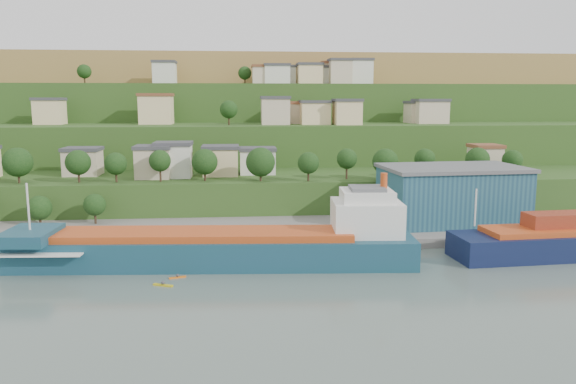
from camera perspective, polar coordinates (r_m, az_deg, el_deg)
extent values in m
plane|color=#4E5E56|center=(96.05, -2.79, -8.56)|extent=(500.00, 500.00, 0.00)
cube|color=slate|center=(125.18, 5.87, -4.35)|extent=(220.00, 26.00, 4.00)
cube|color=#284719|center=(150.30, -3.69, -2.00)|extent=(260.00, 32.00, 20.00)
cube|color=#284719|center=(179.81, -3.95, -0.13)|extent=(280.00, 32.00, 44.00)
cube|color=#284719|center=(209.46, -4.13, 1.21)|extent=(300.00, 32.00, 70.00)
cube|color=olive|center=(282.90, -4.42, 3.32)|extent=(360.00, 120.00, 96.00)
cube|color=beige|center=(156.48, -20.11, 2.79)|extent=(8.85, 7.91, 6.41)
cube|color=#3F3F44|center=(156.14, -20.18, 4.12)|extent=(9.45, 8.51, 0.90)
cube|color=beige|center=(145.55, -13.47, 2.84)|extent=(8.60, 8.06, 7.38)
cube|color=#3F3F44|center=(145.16, -13.53, 4.46)|extent=(9.20, 8.66, 0.90)
cube|color=beige|center=(151.00, -12.86, 2.97)|extent=(7.90, 7.74, 6.76)
cube|color=#3F3F44|center=(150.64, -12.91, 4.42)|extent=(8.50, 8.34, 0.90)
cube|color=silver|center=(145.93, -11.52, 3.08)|extent=(8.84, 7.93, 8.14)
cube|color=#3F3F44|center=(145.52, -11.58, 4.85)|extent=(9.44, 8.53, 0.90)
cube|color=beige|center=(147.66, -6.85, 3.04)|extent=(8.97, 8.54, 6.95)
cube|color=#3F3F44|center=(147.29, -6.88, 4.55)|extent=(9.57, 9.14, 0.90)
cube|color=silver|center=(150.29, -3.12, 3.05)|extent=(9.25, 7.84, 6.17)
cube|color=#3F3F44|center=(149.94, -3.13, 4.39)|extent=(9.85, 8.44, 0.90)
cube|color=beige|center=(163.33, 19.38, 3.12)|extent=(7.31, 7.59, 6.64)
cube|color=brown|center=(163.00, 19.45, 4.44)|extent=(7.91, 8.19, 0.90)
cube|color=beige|center=(190.24, -23.05, 7.45)|extent=(8.35, 7.09, 7.35)
cube|color=#3F3F44|center=(190.20, -23.13, 8.68)|extent=(8.95, 7.69, 0.90)
cube|color=beige|center=(182.62, -13.23, 8.10)|extent=(9.95, 8.70, 8.67)
cube|color=brown|center=(182.60, -13.29, 9.60)|extent=(10.55, 9.30, 0.90)
cube|color=beige|center=(174.64, -1.30, 8.15)|extent=(8.52, 7.47, 7.79)
cube|color=#3F3F44|center=(174.61, -1.31, 9.57)|extent=(9.12, 8.07, 0.90)
cube|color=beige|center=(184.17, 0.61, 7.97)|extent=(9.80, 8.54, 6.22)
cube|color=brown|center=(184.12, 0.61, 9.07)|extent=(10.40, 9.14, 0.90)
cube|color=beige|center=(181.66, 1.16, 7.94)|extent=(7.95, 7.74, 6.19)
cube|color=brown|center=(181.60, 1.17, 9.06)|extent=(8.55, 8.34, 0.90)
cube|color=beige|center=(176.59, 2.72, 7.95)|extent=(8.84, 8.95, 6.53)
cube|color=#3F3F44|center=(176.54, 2.73, 9.15)|extent=(9.44, 9.55, 0.90)
cube|color=beige|center=(174.90, 6.02, 7.97)|extent=(7.92, 8.53, 7.01)
cube|color=#3F3F44|center=(174.86, 6.05, 9.27)|extent=(8.52, 9.13, 0.90)
cube|color=beige|center=(191.78, 13.09, 7.80)|extent=(7.49, 8.68, 6.34)
cube|color=#3F3F44|center=(191.73, 13.13, 8.88)|extent=(8.09, 9.28, 0.90)
cube|color=beige|center=(188.20, 14.25, 7.83)|extent=(9.89, 8.33, 6.98)
cube|color=#3F3F44|center=(188.16, 14.29, 9.03)|extent=(10.49, 8.93, 0.90)
cube|color=silver|center=(212.40, -12.42, 11.63)|extent=(7.85, 8.35, 7.63)
cube|color=#3F3F44|center=(212.63, -12.46, 12.78)|extent=(8.45, 8.95, 0.90)
cube|color=beige|center=(208.15, -2.41, 11.68)|extent=(8.67, 7.94, 6.13)
cube|color=brown|center=(208.33, -2.42, 12.65)|extent=(9.27, 8.54, 0.90)
cube|color=silver|center=(207.93, -1.15, 11.75)|extent=(9.07, 8.09, 6.54)
cube|color=#3F3F44|center=(208.12, -1.15, 12.77)|extent=(9.67, 8.69, 0.90)
cube|color=silver|center=(213.86, -0.58, 11.66)|extent=(9.44, 8.26, 6.35)
cube|color=#3F3F44|center=(214.04, -0.58, 12.63)|extent=(10.04, 8.86, 0.90)
cube|color=beige|center=(209.66, 2.21, 11.77)|extent=(8.83, 8.31, 6.91)
cube|color=#3F3F44|center=(209.87, 2.22, 12.84)|extent=(9.43, 8.91, 0.90)
cube|color=silver|center=(212.36, 3.03, 11.63)|extent=(7.64, 7.08, 6.09)
cube|color=#3F3F44|center=(212.53, 3.04, 12.57)|extent=(8.24, 7.68, 0.90)
cube|color=beige|center=(214.28, 4.67, 11.81)|extent=(8.96, 7.40, 7.74)
cube|color=brown|center=(214.51, 4.69, 12.96)|extent=(9.56, 8.00, 0.90)
cube|color=beige|center=(209.48, 5.28, 11.95)|extent=(7.75, 8.11, 8.40)
cube|color=#3F3F44|center=(209.75, 5.30, 13.22)|extent=(8.35, 8.71, 0.90)
cube|color=silver|center=(214.69, 7.36, 11.89)|extent=(7.79, 8.90, 8.71)
cube|color=#3F3F44|center=(214.97, 7.39, 13.17)|extent=(8.39, 9.50, 0.90)
cylinder|color=#382619|center=(147.37, -25.67, 1.41)|extent=(0.50, 0.50, 3.09)
sphere|color=black|center=(146.99, -25.77, 2.74)|extent=(6.92, 6.92, 6.92)
cylinder|color=#382619|center=(142.94, -20.48, 1.54)|extent=(0.50, 0.50, 3.17)
sphere|color=black|center=(142.57, -20.55, 2.83)|extent=(5.99, 5.99, 5.99)
cylinder|color=#382619|center=(140.54, -17.05, 1.56)|extent=(0.50, 0.50, 3.00)
sphere|color=black|center=(140.19, -17.10, 2.77)|extent=(5.36, 5.36, 5.36)
cylinder|color=#382619|center=(138.71, -12.83, 1.78)|extent=(0.50, 0.50, 3.65)
sphere|color=black|center=(138.33, -12.88, 3.12)|extent=(5.23, 5.23, 5.23)
cylinder|color=#382619|center=(138.32, -8.44, 1.73)|extent=(0.50, 0.50, 2.90)
sphere|color=black|center=(137.94, -8.47, 3.05)|extent=(6.34, 6.34, 6.34)
cylinder|color=#382619|center=(136.50, -2.80, 1.68)|extent=(0.50, 0.50, 2.70)
sphere|color=black|center=(136.10, -2.81, 3.06)|extent=(7.09, 7.09, 7.09)
cylinder|color=#382619|center=(136.16, 2.08, 1.74)|extent=(0.50, 0.50, 3.02)
sphere|color=black|center=(135.80, 2.09, 2.97)|extent=(5.25, 5.25, 5.25)
cylinder|color=#382619|center=(140.31, 5.98, 2.06)|extent=(0.50, 0.50, 3.72)
sphere|color=black|center=(139.94, 6.00, 3.38)|extent=(5.06, 5.06, 5.06)
cylinder|color=#382619|center=(141.36, 9.81, 1.83)|extent=(0.50, 0.50, 2.73)
sphere|color=black|center=(140.99, 9.84, 3.08)|extent=(6.36, 6.36, 6.36)
cylinder|color=#382619|center=(146.21, 13.67, 2.07)|extent=(0.50, 0.50, 3.38)
sphere|color=black|center=(145.86, 13.72, 3.28)|extent=(5.18, 5.18, 5.18)
cylinder|color=#382619|center=(150.02, 18.63, 1.95)|extent=(0.50, 0.50, 2.98)
sphere|color=black|center=(149.67, 18.69, 3.15)|extent=(6.08, 6.08, 6.08)
cylinder|color=#382619|center=(154.72, 21.76, 1.98)|extent=(0.50, 0.50, 2.96)
sphere|color=black|center=(154.41, 21.83, 3.04)|extent=(5.14, 5.14, 5.14)
cylinder|color=#382619|center=(213.83, -4.40, 11.19)|extent=(0.50, 0.50, 3.05)
sphere|color=black|center=(213.94, -4.41, 11.96)|extent=(4.96, 4.96, 4.96)
cylinder|color=#382619|center=(217.16, 5.97, 11.14)|extent=(0.50, 0.50, 3.06)
sphere|color=black|center=(217.27, 5.98, 11.89)|extent=(4.79, 4.79, 4.79)
cylinder|color=#382619|center=(171.90, -6.02, 7.31)|extent=(0.50, 0.50, 3.19)
sphere|color=black|center=(171.82, -6.04, 8.34)|extent=(5.37, 5.37, 5.37)
cylinder|color=#382619|center=(218.22, -19.96, 10.65)|extent=(0.50, 0.50, 3.24)
sphere|color=black|center=(218.34, -20.00, 11.44)|extent=(5.03, 5.03, 5.03)
cube|color=#154450|center=(102.82, -7.45, -6.52)|extent=(72.48, 16.15, 7.19)
cube|color=#B34217|center=(101.86, -8.66, -4.26)|extent=(53.90, 12.85, 1.23)
cube|color=#154450|center=(107.82, -24.70, -4.04)|extent=(8.96, 11.83, 2.05)
cube|color=silver|center=(103.78, 7.97, -2.59)|extent=(12.99, 11.08, 6.16)
cube|color=silver|center=(103.02, 8.02, -0.35)|extent=(9.78, 8.82, 2.05)
cube|color=#595B5E|center=(102.81, 8.04, 0.38)|extent=(6.57, 6.57, 0.62)
cylinder|color=#B34217|center=(103.37, 9.71, 1.08)|extent=(1.31, 1.31, 3.08)
cylinder|color=silver|center=(106.83, -24.89, -1.35)|extent=(0.39, 0.39, 8.22)
cube|color=silver|center=(107.34, -23.06, -5.22)|extent=(15.13, 12.55, 0.26)
cylinder|color=silver|center=(110.51, 18.51, -1.51)|extent=(0.35, 0.35, 7.10)
cube|color=maroon|center=(118.42, 25.67, -2.55)|extent=(12.48, 5.86, 2.64)
cube|color=navy|center=(132.56, 16.28, -0.38)|extent=(31.15, 19.98, 12.00)
cube|color=#595B5E|center=(131.68, 16.41, 2.37)|extent=(32.21, 21.05, 0.80)
cube|color=silver|center=(119.82, -26.50, -5.15)|extent=(3.61, 1.38, 0.72)
cube|color=orange|center=(96.90, -11.16, -8.50)|extent=(2.87, 1.32, 0.21)
sphere|color=#3F3F44|center=(96.79, -11.17, -8.30)|extent=(0.50, 0.50, 0.50)
cube|color=gold|center=(93.43, -12.57, -9.22)|extent=(3.36, 1.85, 0.25)
sphere|color=#3F3F44|center=(93.29, -12.58, -8.97)|extent=(0.59, 0.59, 0.59)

